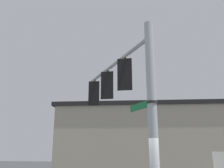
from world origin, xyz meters
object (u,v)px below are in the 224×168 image
traffic_light_mid_inner (108,86)px  traffic_light_mid_outer (95,94)px  traffic_light_nearest_pole (125,76)px  street_name_sign (145,105)px

traffic_light_mid_inner → traffic_light_mid_outer: (-0.93, 1.40, 0.00)m
traffic_light_nearest_pole → traffic_light_mid_inner: 1.68m
street_name_sign → traffic_light_mid_outer: bearing=123.4°
traffic_light_mid_inner → traffic_light_nearest_pole: bearing=-56.5°
traffic_light_mid_inner → traffic_light_mid_outer: same height
traffic_light_nearest_pole → street_name_sign: 1.89m
traffic_light_mid_outer → street_name_sign: bearing=-56.6°
traffic_light_nearest_pole → traffic_light_mid_outer: size_ratio=1.00×
traffic_light_mid_inner → street_name_sign: size_ratio=1.03×
traffic_light_nearest_pole → traffic_light_mid_outer: same height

